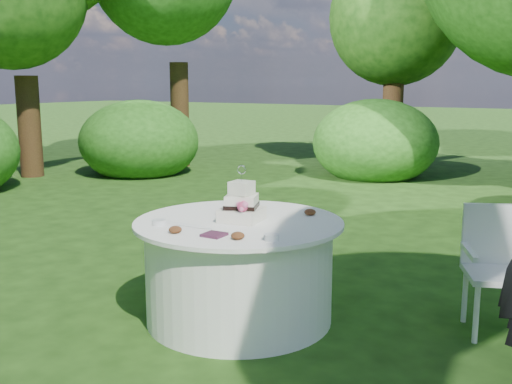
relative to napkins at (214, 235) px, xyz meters
The scene contains 8 objects.
ground 0.91m from the napkins, 102.07° to the left, with size 80.00×80.00×0.00m, color #19350E.
napkins is the anchor object (origin of this frame).
feather_plume 0.38m from the napkins, 158.54° to the left, with size 0.48×0.07×0.01m, color white.
table 0.62m from the napkins, 102.07° to the left, with size 1.56×1.56×0.77m.
cake 0.48m from the napkins, 98.77° to the left, with size 0.32×0.32×0.42m.
chair 2.05m from the napkins, 37.98° to the left, with size 0.60×0.60×0.91m.
votives 0.38m from the napkins, 116.84° to the left, with size 1.00×0.93×0.04m.
petal_cups 0.29m from the napkins, 77.19° to the left, with size 0.64×1.06×0.05m.
Camera 1 is at (2.31, -3.67, 1.79)m, focal length 42.00 mm.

